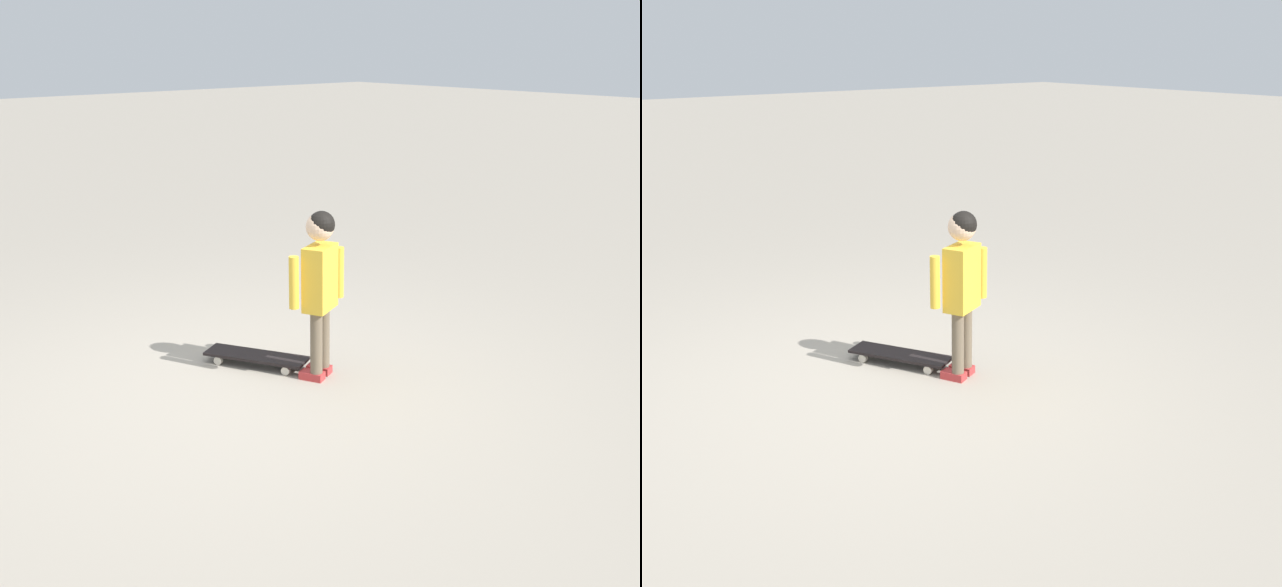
{
  "view_description": "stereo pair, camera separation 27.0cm",
  "coord_description": "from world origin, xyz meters",
  "views": [
    {
      "loc": [
        -2.44,
        -3.62,
        2.03
      ],
      "look_at": [
        0.56,
        -0.18,
        0.55
      ],
      "focal_mm": 44.4,
      "sensor_mm": 36.0,
      "label": 1
    },
    {
      "loc": [
        -2.23,
        -3.79,
        2.03
      ],
      "look_at": [
        0.56,
        -0.18,
        0.55
      ],
      "focal_mm": 44.4,
      "sensor_mm": 36.0,
      "label": 2
    }
  ],
  "objects": [
    {
      "name": "ground_plane",
      "position": [
        0.0,
        0.0,
        0.0
      ],
      "size": [
        50.0,
        50.0,
        0.0
      ],
      "primitive_type": "plane",
      "color": "#9E9384"
    },
    {
      "name": "child_person",
      "position": [
        0.56,
        -0.18,
        0.66
      ],
      "size": [
        0.41,
        0.25,
        1.06
      ],
      "color": "brown",
      "rests_on": "ground"
    },
    {
      "name": "skateboard",
      "position": [
        0.37,
        0.23,
        0.06
      ],
      "size": [
        0.49,
        0.69,
        0.07
      ],
      "color": "black",
      "rests_on": "ground"
    }
  ]
}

